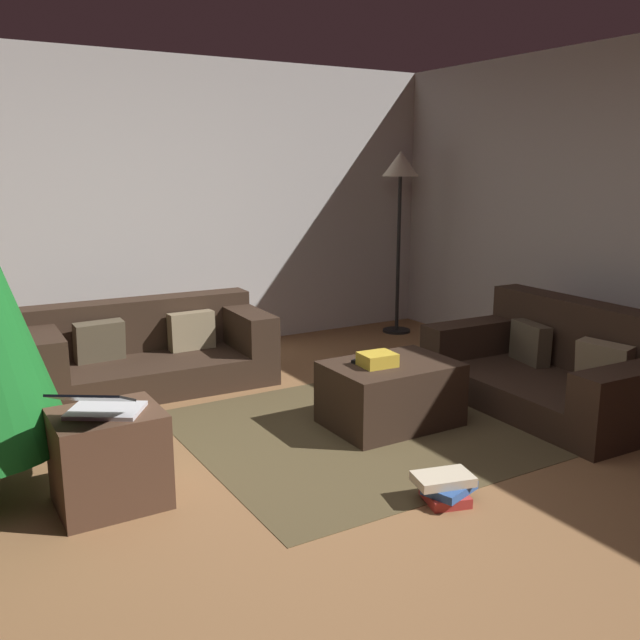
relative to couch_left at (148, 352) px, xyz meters
The scene contains 12 objects.
ground_plane 2.25m from the couch_left, 87.20° to the right, with size 6.40×6.40×0.00m, color brown.
rear_partition 1.39m from the couch_left, 83.15° to the left, with size 6.40×0.12×2.60m, color #BCB7B2.
couch_left is the anchor object (origin of this frame).
couch_right 3.06m from the couch_left, 39.20° to the right, with size 1.03×1.70×0.72m.
ottoman 1.98m from the couch_left, 56.01° to the right, with size 0.82×0.58×0.42m, color #332319.
gift_box 1.94m from the couch_left, 59.10° to the right, with size 0.22×0.18×0.08m, color gold.
tv_remote 1.85m from the couch_left, 59.65° to the right, with size 0.05×0.16×0.02m, color black.
side_table 1.97m from the couch_left, 112.60° to the right, with size 0.52×0.44×0.49m, color #4C3323.
laptop 2.05m from the couch_left, 112.94° to the right, with size 0.51×0.53×0.19m.
book_stack 2.76m from the couch_left, 75.03° to the right, with size 0.34×0.28×0.14m.
corner_lamp 3.02m from the couch_left, ahead, with size 0.36×0.36×1.81m.
area_rug 2.00m from the couch_left, 56.01° to the right, with size 2.60×2.00×0.01m, color #4E4128.
Camera 1 is at (-1.59, -2.87, 1.68)m, focal length 38.72 mm.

